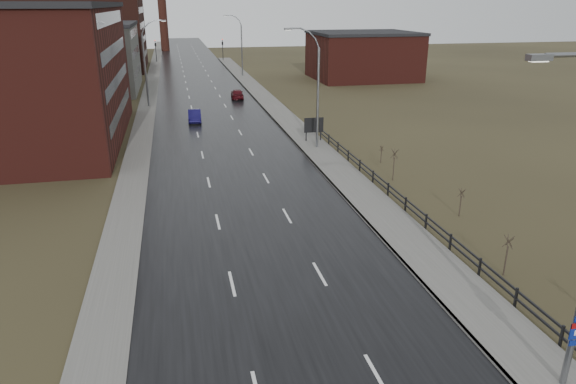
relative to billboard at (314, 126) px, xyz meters
name	(u,v)px	position (x,y,z in m)	size (l,w,h in m)	color
road	(208,107)	(-9.10, 21.59, -1.69)	(14.00, 300.00, 0.06)	black
sidewalk_right	(318,151)	(-0.50, -3.41, -1.63)	(3.20, 180.00, 0.18)	#595651
curb_right	(302,151)	(-2.02, -3.41, -1.63)	(0.16, 180.00, 0.18)	slate
sidewalk_left	(147,109)	(-17.30, 21.59, -1.66)	(2.40, 260.00, 0.12)	#595651
warehouse_mid	(84,57)	(-27.09, 39.59, 3.54)	(16.32, 20.40, 10.50)	slate
warehouse_far	(79,32)	(-32.09, 69.59, 6.04)	(26.52, 24.48, 15.50)	#331611
building_right	(363,55)	(21.20, 43.59, 2.54)	(18.36, 16.32, 8.50)	#471914
streetlight_right_mid	(315,89)	(-0.60, -2.41, 4.12)	(3.36, 0.28, 11.35)	slate
streetlight_left	(147,63)	(-16.80, 23.59, 4.12)	(3.36, 0.28, 11.35)	slate
streetlight_right_far	(240,45)	(-0.60, 51.59, 4.12)	(3.36, 0.28, 11.35)	slate
guardrail	(410,206)	(1.20, -20.10, -1.01)	(0.10, 53.05, 1.10)	black
shrub_c	(507,255)	(2.58, -28.52, -0.51)	(0.54, 0.57, 2.28)	#382D23
shrub_d	(461,202)	(4.45, -20.82, -0.69)	(0.47, 0.49, 1.95)	#382D23
shrub_e	(394,164)	(3.10, -12.95, -0.34)	(0.61, 0.65, 2.59)	#382D23
shrub_f	(381,154)	(4.00, -8.21, -0.89)	(0.38, 0.40, 1.57)	#382D23
billboard	(314,126)	(0.00, 0.00, 0.00)	(2.00, 0.17, 2.56)	black
traffic_light_left	(155,42)	(-17.10, 81.59, 2.88)	(0.58, 2.73, 5.30)	black
traffic_light_right	(222,41)	(-1.10, 81.59, 2.88)	(0.58, 2.73, 5.30)	black
car_near	(195,116)	(-11.37, 12.27, -1.02)	(1.49, 4.26, 1.41)	#120D45
car_far	(237,94)	(-4.46, 26.66, -0.97)	(1.76, 4.37, 1.49)	#420B10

